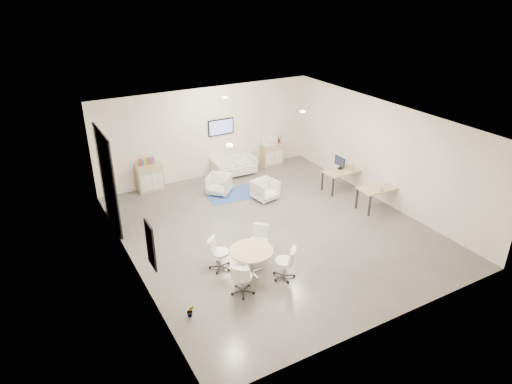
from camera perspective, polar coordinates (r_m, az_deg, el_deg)
The scene contains 21 objects.
room_shell at distance 12.47m, azimuth 2.27°, elevation 1.74°, with size 9.60×10.60×4.80m.
glass_door at distance 13.41m, azimuth -18.18°, elevation 1.73°, with size 0.09×1.90×2.85m.
artwork at distance 9.78m, azimuth -13.04°, elevation -6.51°, with size 0.05×0.54×1.04m.
wall_tv at distance 16.33m, azimuth -4.42°, elevation 8.10°, with size 0.98×0.06×0.58m.
ceiling_spots at distance 12.51m, azimuth -0.40°, elevation 9.55°, with size 3.14×4.14×0.03m.
sideboard_left at distance 15.71m, azimuth -13.12°, elevation 1.78°, with size 0.84×0.44×0.95m.
sideboard_right at distance 17.50m, azimuth 1.97°, elevation 4.75°, with size 0.83×0.40×0.83m.
books at distance 15.48m, azimuth -13.49°, elevation 3.74°, with size 0.49×0.14×0.22m.
printer at distance 17.26m, azimuth 1.70°, elevation 6.48°, with size 0.51×0.43×0.34m.
loveseat at distance 16.63m, azimuth -2.87°, elevation 3.22°, with size 1.58×0.83×0.58m.
blue_rug at distance 15.21m, azimuth -3.05°, elevation -0.30°, with size 1.63×1.09×0.01m, color #2F4992.
armchair_left at distance 15.17m, azimuth -4.67°, elevation 1.09°, with size 0.72×0.67×0.74m, color silver.
armchair_right at distance 14.72m, azimuth 1.16°, elevation 0.37°, with size 0.71×0.66×0.73m, color silver.
desk_rear at distance 15.59m, azimuth 10.81°, elevation 2.44°, with size 1.37×0.73×0.70m.
desk_front at distance 14.59m, azimuth 15.20°, elevation 0.34°, with size 1.39×0.75×0.71m.
monitor at distance 15.56m, azimuth 10.44°, elevation 3.65°, with size 0.20×0.50×0.44m.
round_table at distance 11.08m, azimuth -0.58°, elevation -7.65°, with size 1.07×1.07×0.65m.
meeting_chairs at distance 11.16m, azimuth -0.57°, elevation -8.31°, with size 1.99×1.99×0.82m.
plant_cabinet at distance 17.44m, azimuth 2.81°, elevation 6.51°, with size 0.26×0.29×0.23m, color #3F7F3F.
plant_floor at distance 10.20m, azimuth -8.18°, elevation -14.85°, with size 0.16×0.30×0.13m, color #3F7F3F.
cup at distance 14.28m, azimuth 15.39°, elevation 0.36°, with size 0.13×0.10×0.13m, color white.
Camera 1 is at (-5.99, -9.71, 6.64)m, focal length 32.00 mm.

